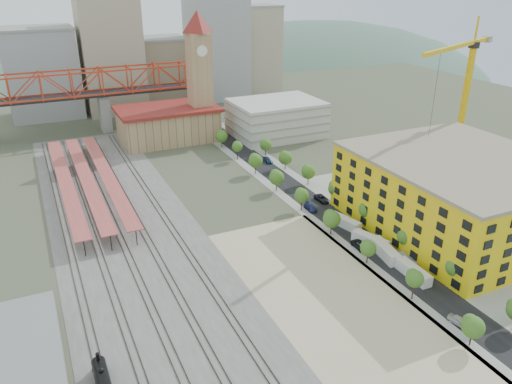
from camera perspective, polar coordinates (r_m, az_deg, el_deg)
name	(u,v)px	position (r m, az deg, el deg)	size (l,w,h in m)	color
ground	(276,226)	(130.31, 2.25, -3.86)	(400.00, 400.00, 0.00)	#474C38
ballast_strip	(123,224)	(135.34, -14.98, -3.59)	(36.00, 165.00, 0.06)	#605E59
dirt_lot	(328,294)	(105.43, 8.23, -11.48)	(28.00, 67.00, 0.06)	tan
street_asphalt	(300,194)	(149.10, 5.10, -0.19)	(12.00, 170.00, 0.06)	black
sidewalk_west	(284,197)	(146.63, 3.24, -0.56)	(3.00, 170.00, 0.04)	gray
sidewalk_east	(316,191)	(151.74, 6.91, 0.17)	(3.00, 170.00, 0.04)	gray
construction_pad	(463,224)	(141.81, 22.57, -3.38)	(50.00, 90.00, 0.06)	gray
rail_tracks	(116,225)	(135.07, -15.73, -3.68)	(26.56, 160.00, 0.18)	#382B23
platform_canopies	(86,177)	(158.26, -18.83, 1.59)	(16.00, 80.00, 4.12)	#BA5647
station_hall	(168,123)	(197.99, -10.01, 7.72)	(38.00, 24.00, 13.10)	tan
clock_tower	(199,64)	(194.93, -6.52, 14.32)	(12.00, 12.00, 52.00)	tan
parking_garage	(276,118)	(201.32, 2.34, 8.43)	(34.00, 26.00, 14.00)	silver
truss_bridge	(102,85)	(213.31, -17.24, 11.57)	(94.00, 9.60, 25.60)	gray
construction_building	(460,193)	(135.94, 22.32, -0.13)	(44.60, 50.60, 18.80)	yellow
street_trees	(318,207)	(141.38, 7.11, -1.70)	(15.40, 124.40, 8.00)	#335C1B
skyline	(156,57)	(254.84, -11.31, 14.93)	(133.00, 46.00, 60.00)	#9EA0A3
distant_hills	(176,165)	(400.76, -9.17, 3.12)	(647.00, 264.00, 227.00)	#4C6B59
tower_crane	(464,83)	(163.35, 22.66, 11.38)	(42.80, 19.59, 48.98)	yellow
site_trailer_a	(413,272)	(114.02, 17.54, -8.74)	(2.46, 9.35, 2.56)	silver
site_trailer_b	(385,251)	(120.01, 14.50, -6.54)	(2.66, 10.12, 2.77)	silver
site_trailer_c	(370,241)	(123.67, 12.93, -5.45)	(2.49, 9.48, 2.59)	silver
site_trailer_d	(345,222)	(131.16, 10.13, -3.43)	(2.42, 9.18, 2.51)	silver
car_0	(460,322)	(103.46, 22.24, -13.55)	(1.84, 4.57, 1.56)	silver
car_1	(362,247)	(121.73, 12.02, -6.19)	(1.45, 4.15, 1.37)	#ADAEB3
car_2	(361,246)	(121.98, 11.90, -6.06)	(2.62, 5.68, 1.58)	black
car_3	(311,207)	(138.97, 6.25, -1.77)	(2.16, 5.31, 1.54)	navy
car_4	(403,256)	(120.15, 16.49, -7.07)	(1.90, 4.72, 1.61)	white
car_5	(409,261)	(118.99, 17.11, -7.55)	(1.42, 4.06, 1.34)	#ACACB2
car_6	(322,199)	(144.63, 7.57, -0.76)	(2.63, 5.71, 1.59)	black
car_7	(268,160)	(173.12, 1.35, 3.65)	(2.07, 5.09, 1.48)	navy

